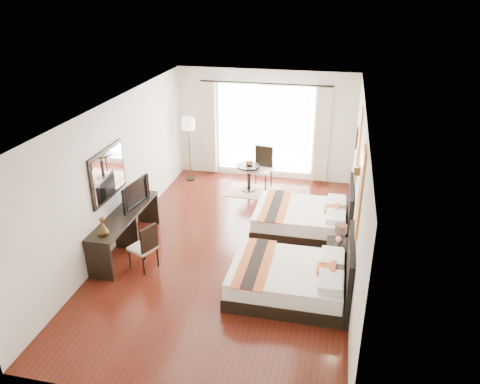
% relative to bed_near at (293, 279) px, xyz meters
% --- Properties ---
extents(floor, '(4.50, 7.50, 0.01)m').
position_rel_bed_near_xyz_m(floor, '(-1.32, 1.17, -0.29)').
color(floor, '#3A170A').
rests_on(floor, ground).
extents(ceiling, '(4.50, 7.50, 0.02)m').
position_rel_bed_near_xyz_m(ceiling, '(-1.32, 1.17, 2.50)').
color(ceiling, white).
rests_on(ceiling, wall_headboard).
extents(wall_headboard, '(0.01, 7.50, 2.80)m').
position_rel_bed_near_xyz_m(wall_headboard, '(0.93, 1.17, 1.11)').
color(wall_headboard, silver).
rests_on(wall_headboard, floor).
extents(wall_desk, '(0.01, 7.50, 2.80)m').
position_rel_bed_near_xyz_m(wall_desk, '(-3.56, 1.17, 1.11)').
color(wall_desk, silver).
rests_on(wall_desk, floor).
extents(wall_window, '(4.50, 0.01, 2.80)m').
position_rel_bed_near_xyz_m(wall_window, '(-1.32, 4.92, 1.11)').
color(wall_window, silver).
rests_on(wall_window, floor).
extents(wall_entry, '(4.50, 0.01, 2.80)m').
position_rel_bed_near_xyz_m(wall_entry, '(-1.32, -2.57, 1.11)').
color(wall_entry, silver).
rests_on(wall_entry, floor).
extents(window_glass, '(2.40, 0.02, 2.20)m').
position_rel_bed_near_xyz_m(window_glass, '(-1.32, 4.90, 1.01)').
color(window_glass, white).
rests_on(window_glass, wall_window).
extents(sheer_curtain, '(2.30, 0.02, 2.10)m').
position_rel_bed_near_xyz_m(sheer_curtain, '(-1.32, 4.84, 1.01)').
color(sheer_curtain, white).
rests_on(sheer_curtain, wall_window).
extents(drape_left, '(0.35, 0.14, 2.35)m').
position_rel_bed_near_xyz_m(drape_left, '(-2.77, 4.80, 0.99)').
color(drape_left, '#B7A88E').
rests_on(drape_left, floor).
extents(drape_right, '(0.35, 0.14, 2.35)m').
position_rel_bed_near_xyz_m(drape_right, '(0.13, 4.80, 0.99)').
color(drape_right, '#B7A88E').
rests_on(drape_right, floor).
extents(art_panel_near, '(0.03, 0.50, 1.35)m').
position_rel_bed_near_xyz_m(art_panel_near, '(0.91, 0.00, 1.66)').
color(art_panel_near, maroon).
rests_on(art_panel_near, wall_headboard).
extents(art_panel_far, '(0.03, 0.50, 1.35)m').
position_rel_bed_near_xyz_m(art_panel_far, '(0.91, 2.20, 1.66)').
color(art_panel_far, maroon).
rests_on(art_panel_far, wall_headboard).
extents(wall_sconce, '(0.10, 0.14, 0.14)m').
position_rel_bed_near_xyz_m(wall_sconce, '(0.87, 0.95, 1.63)').
color(wall_sconce, '#473419').
rests_on(wall_sconce, wall_headboard).
extents(mirror_frame, '(0.04, 1.25, 0.95)m').
position_rel_bed_near_xyz_m(mirror_frame, '(-3.54, 0.76, 1.26)').
color(mirror_frame, black).
rests_on(mirror_frame, wall_desk).
extents(mirror_glass, '(0.01, 1.12, 0.82)m').
position_rel_bed_near_xyz_m(mirror_glass, '(-3.51, 0.76, 1.26)').
color(mirror_glass, white).
rests_on(mirror_glass, mirror_frame).
extents(bed_near, '(1.97, 1.54, 1.11)m').
position_rel_bed_near_xyz_m(bed_near, '(0.00, 0.00, 0.00)').
color(bed_near, black).
rests_on(bed_near, floor).
extents(bed_far, '(1.96, 1.53, 1.10)m').
position_rel_bed_near_xyz_m(bed_far, '(0.01, 2.20, -0.00)').
color(bed_far, black).
rests_on(bed_far, floor).
extents(nightstand, '(0.42, 0.52, 0.50)m').
position_rel_bed_near_xyz_m(nightstand, '(0.70, 0.95, -0.04)').
color(nightstand, black).
rests_on(nightstand, floor).
extents(table_lamp, '(0.21, 0.21, 0.34)m').
position_rel_bed_near_xyz_m(table_lamp, '(0.71, 1.03, 0.44)').
color(table_lamp, black).
rests_on(table_lamp, nightstand).
extents(vase, '(0.12, 0.12, 0.12)m').
position_rel_bed_near_xyz_m(vase, '(0.69, 0.79, 0.27)').
color(vase, black).
rests_on(vase, nightstand).
extents(console_desk, '(0.50, 2.20, 0.76)m').
position_rel_bed_near_xyz_m(console_desk, '(-3.31, 0.76, 0.09)').
color(console_desk, black).
rests_on(console_desk, floor).
extents(television, '(0.24, 0.91, 0.52)m').
position_rel_bed_near_xyz_m(television, '(-3.29, 1.14, 0.72)').
color(television, black).
rests_on(television, console_desk).
extents(bronze_figurine, '(0.20, 0.20, 0.29)m').
position_rel_bed_near_xyz_m(bronze_figurine, '(-3.31, -0.04, 0.61)').
color(bronze_figurine, '#473419').
rests_on(bronze_figurine, console_desk).
extents(desk_chair, '(0.54, 0.54, 0.89)m').
position_rel_bed_near_xyz_m(desk_chair, '(-2.70, 0.20, -0.02)').
color(desk_chair, '#BFB093').
rests_on(desk_chair, floor).
extents(floor_lamp, '(0.33, 0.33, 1.65)m').
position_rel_bed_near_xyz_m(floor_lamp, '(-3.16, 4.31, 1.11)').
color(floor_lamp, black).
rests_on(floor_lamp, floor).
extents(side_table, '(0.57, 0.57, 0.66)m').
position_rel_bed_near_xyz_m(side_table, '(-1.55, 3.95, 0.04)').
color(side_table, black).
rests_on(side_table, floor).
extents(fruit_bowl, '(0.24, 0.24, 0.05)m').
position_rel_bed_near_xyz_m(fruit_bowl, '(-1.53, 3.97, 0.40)').
color(fruit_bowl, '#432618').
rests_on(fruit_bowl, side_table).
extents(window_chair, '(0.57, 0.57, 1.05)m').
position_rel_bed_near_xyz_m(window_chair, '(-1.27, 4.14, 0.03)').
color(window_chair, '#BFB093').
rests_on(window_chair, floor).
extents(jute_rug, '(1.33, 0.94, 0.01)m').
position_rel_bed_near_xyz_m(jute_rug, '(-1.45, 3.89, -0.28)').
color(jute_rug, '#9D835E').
rests_on(jute_rug, floor).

